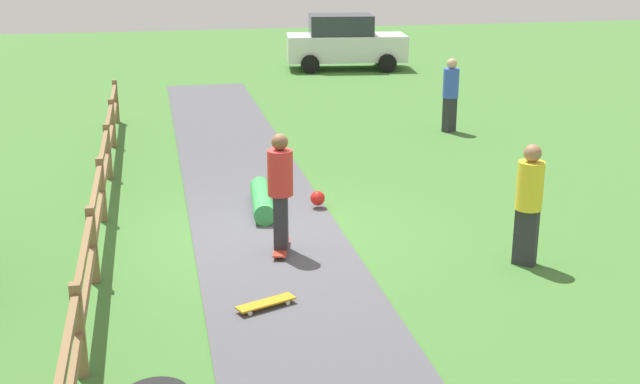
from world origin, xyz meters
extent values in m
plane|color=#427533|center=(0.00, 0.00, 0.00)|extent=(60.00, 60.00, 0.00)
cube|color=#515156|center=(0.00, 0.00, 0.01)|extent=(2.40, 28.00, 0.02)
cube|color=olive|center=(-2.60, -3.86, 0.55)|extent=(0.12, 0.12, 1.10)
cube|color=olive|center=(-2.60, -1.29, 0.55)|extent=(0.12, 0.12, 1.10)
cube|color=olive|center=(-2.60, 1.29, 0.55)|extent=(0.12, 0.12, 1.10)
cube|color=olive|center=(-2.60, 3.86, 0.55)|extent=(0.12, 0.12, 1.10)
cube|color=olive|center=(-2.60, 6.43, 0.55)|extent=(0.12, 0.12, 1.10)
cube|color=olive|center=(-2.60, 9.00, 0.55)|extent=(0.12, 0.12, 1.10)
cube|color=olive|center=(-2.60, 0.00, 0.50)|extent=(0.08, 18.00, 0.09)
cube|color=olive|center=(-2.60, 0.00, 0.95)|extent=(0.08, 18.00, 0.09)
cube|color=#B23326|center=(0.09, -0.74, 0.09)|extent=(0.38, 0.82, 0.02)
cylinder|color=silver|center=(0.09, -0.45, 0.05)|extent=(0.04, 0.07, 0.06)
cylinder|color=silver|center=(0.23, -0.48, 0.05)|extent=(0.04, 0.07, 0.06)
cylinder|color=silver|center=(-0.05, -0.99, 0.05)|extent=(0.04, 0.07, 0.06)
cylinder|color=silver|center=(0.10, -1.03, 0.05)|extent=(0.04, 0.07, 0.06)
cube|color=#2D2D33|center=(0.09, -0.74, 0.51)|extent=(0.27, 0.36, 0.82)
cylinder|color=red|center=(0.09, -0.74, 1.27)|extent=(0.46, 0.46, 0.68)
sphere|color=brown|center=(0.09, -0.74, 1.73)|extent=(0.25, 0.25, 0.25)
cylinder|color=green|center=(0.08, 1.26, 0.20)|extent=(0.51, 1.72, 0.36)
sphere|color=red|center=(1.05, 1.17, 0.20)|extent=(0.26, 0.26, 0.26)
cube|color=#BF8C19|center=(-0.41, -2.62, 0.09)|extent=(0.82, 0.49, 0.02)
cylinder|color=silver|center=(-0.64, -2.80, 0.05)|extent=(0.07, 0.05, 0.06)
cylinder|color=silver|center=(-0.70, -2.66, 0.05)|extent=(0.07, 0.05, 0.06)
cylinder|color=silver|center=(-0.12, -2.59, 0.05)|extent=(0.07, 0.05, 0.06)
cylinder|color=silver|center=(-0.18, -2.45, 0.05)|extent=(0.07, 0.05, 0.06)
cube|color=#2D2D33|center=(5.38, 6.31, 0.42)|extent=(0.38, 0.34, 0.84)
cylinder|color=blue|center=(5.38, 6.31, 1.19)|extent=(0.52, 0.52, 0.70)
sphere|color=tan|center=(5.38, 6.31, 1.66)|extent=(0.25, 0.25, 0.25)
cube|color=#2D2D33|center=(3.50, -1.88, 0.42)|extent=(0.37, 0.36, 0.84)
cylinder|color=yellow|center=(3.50, -1.88, 1.20)|extent=(0.54, 0.54, 0.70)
sphere|color=#9E704C|center=(3.50, -1.88, 1.67)|extent=(0.25, 0.25, 0.25)
cube|color=silver|center=(5.20, 16.30, 0.77)|extent=(4.39, 2.23, 0.90)
cube|color=#2D333D|center=(5.00, 16.32, 1.57)|extent=(2.38, 1.83, 0.70)
cylinder|color=black|center=(6.65, 16.99, 0.32)|extent=(0.67, 0.32, 0.64)
cylinder|color=black|center=(6.42, 15.25, 0.32)|extent=(0.67, 0.32, 0.64)
cylinder|color=black|center=(3.97, 17.34, 0.32)|extent=(0.67, 0.32, 0.64)
cylinder|color=black|center=(3.75, 15.60, 0.32)|extent=(0.67, 0.32, 0.64)
camera|label=1|loc=(-1.67, -12.07, 4.60)|focal=45.63mm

